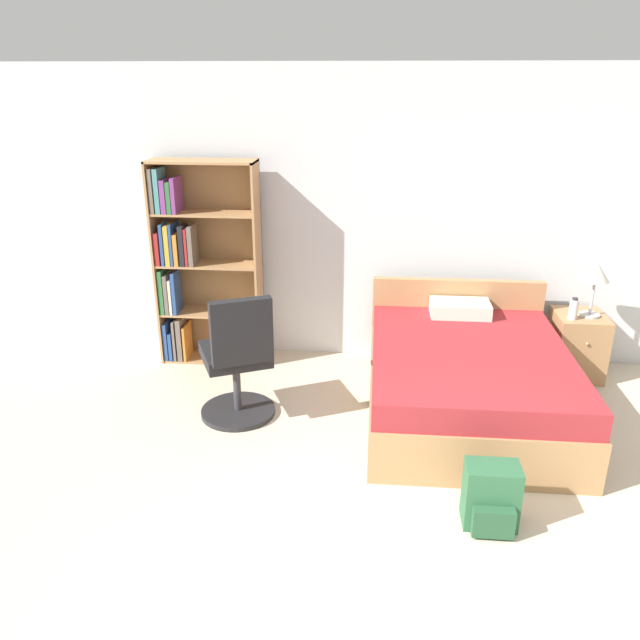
# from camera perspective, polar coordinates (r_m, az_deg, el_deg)

# --- Properties ---
(ground_plane) EXTENTS (14.00, 14.00, 0.00)m
(ground_plane) POSITION_cam_1_polar(r_m,az_deg,el_deg) (3.39, 11.25, -26.22)
(ground_plane) COLOR beige
(wall_back) EXTENTS (9.00, 0.06, 2.60)m
(wall_back) POSITION_cam_1_polar(r_m,az_deg,el_deg) (5.64, 9.12, 9.03)
(wall_back) COLOR silver
(wall_back) RESTS_ON ground_plane
(bookshelf) EXTENTS (0.92, 0.32, 1.83)m
(bookshelf) POSITION_cam_1_polar(r_m,az_deg,el_deg) (5.70, -11.49, 5.13)
(bookshelf) COLOR #AD7F51
(bookshelf) RESTS_ON ground_plane
(bed) EXTENTS (1.49, 1.92, 0.82)m
(bed) POSITION_cam_1_polar(r_m,az_deg,el_deg) (5.00, 13.23, -5.18)
(bed) COLOR #AD7F51
(bed) RESTS_ON ground_plane
(office_chair) EXTENTS (0.65, 0.70, 1.05)m
(office_chair) POSITION_cam_1_polar(r_m,az_deg,el_deg) (4.73, -7.51, -3.94)
(office_chair) COLOR #232326
(office_chair) RESTS_ON ground_plane
(nightstand) EXTENTS (0.42, 0.49, 0.57)m
(nightstand) POSITION_cam_1_polar(r_m,az_deg,el_deg) (5.92, 22.41, -2.10)
(nightstand) COLOR #AD7F51
(nightstand) RESTS_ON ground_plane
(table_lamp) EXTENTS (0.22, 0.22, 0.47)m
(table_lamp) POSITION_cam_1_polar(r_m,az_deg,el_deg) (5.71, 23.92, 3.73)
(table_lamp) COLOR #B2B2B7
(table_lamp) RESTS_ON nightstand
(water_bottle) EXTENTS (0.07, 0.07, 0.19)m
(water_bottle) POSITION_cam_1_polar(r_m,az_deg,el_deg) (5.66, 22.17, 0.93)
(water_bottle) COLOR silver
(water_bottle) RESTS_ON nightstand
(backpack_green) EXTENTS (0.31, 0.27, 0.39)m
(backpack_green) POSITION_cam_1_polar(r_m,az_deg,el_deg) (3.92, 15.37, -15.39)
(backpack_green) COLOR #2D603D
(backpack_green) RESTS_ON ground_plane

